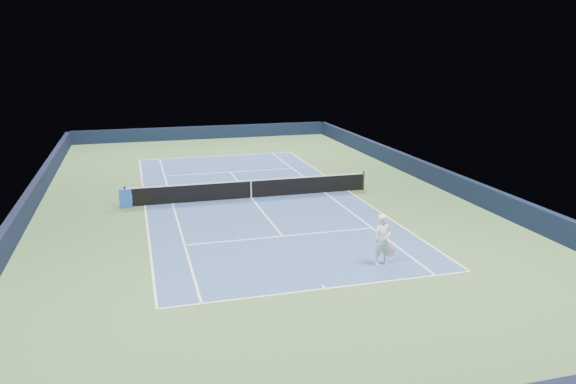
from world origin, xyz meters
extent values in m
plane|color=#3B5D33|center=(0.00, 0.00, 0.00)|extent=(40.00, 40.00, 0.00)
cube|color=black|center=(0.00, 19.82, 0.55)|extent=(22.00, 0.35, 1.10)
cube|color=black|center=(10.82, 0.00, 0.55)|extent=(0.35, 40.00, 1.10)
cube|color=black|center=(-10.82, 0.00, 0.55)|extent=(0.35, 40.00, 1.10)
cube|color=navy|center=(0.00, 0.00, 0.00)|extent=(10.97, 23.77, 0.01)
cube|color=white|center=(0.00, 11.88, 0.01)|extent=(10.97, 0.08, 0.00)
cube|color=white|center=(0.00, -11.88, 0.01)|extent=(10.97, 0.08, 0.00)
cube|color=white|center=(5.49, 0.00, 0.01)|extent=(0.08, 23.77, 0.00)
cube|color=white|center=(-5.49, 0.00, 0.01)|extent=(0.08, 23.77, 0.00)
cube|color=white|center=(4.12, 0.00, 0.01)|extent=(0.08, 23.77, 0.00)
cube|color=white|center=(-4.12, 0.00, 0.01)|extent=(0.08, 23.77, 0.00)
cube|color=white|center=(0.00, 6.40, 0.01)|extent=(8.23, 0.08, 0.00)
cube|color=white|center=(0.00, -6.40, 0.01)|extent=(8.23, 0.08, 0.00)
cube|color=white|center=(0.00, 0.00, 0.01)|extent=(0.08, 12.80, 0.00)
cube|color=white|center=(0.00, 11.73, 0.01)|extent=(0.08, 0.30, 0.00)
cube|color=white|center=(0.00, -11.73, 0.01)|extent=(0.08, 0.30, 0.00)
cylinder|color=black|center=(-6.40, 0.00, 0.54)|extent=(0.10, 0.10, 1.07)
cylinder|color=black|center=(6.40, 0.00, 0.54)|extent=(0.10, 0.10, 1.07)
cube|color=black|center=(0.00, 0.00, 0.46)|extent=(12.80, 0.03, 0.91)
cube|color=white|center=(0.00, 0.00, 0.94)|extent=(12.80, 0.04, 0.06)
cube|color=white|center=(0.00, 0.00, 0.46)|extent=(0.05, 0.04, 0.91)
cube|color=blue|center=(-6.40, 0.03, 0.47)|extent=(0.61, 0.56, 0.94)
cube|color=white|center=(-6.11, 0.03, 0.45)|extent=(0.05, 0.42, 0.42)
imported|color=silver|center=(2.71, -10.42, 0.96)|extent=(0.75, 0.54, 1.92)
cylinder|color=pink|center=(3.03, -10.47, 0.70)|extent=(0.03, 0.03, 0.32)
cylinder|color=black|center=(3.03, -10.47, 0.46)|extent=(0.32, 0.02, 0.32)
cylinder|color=#CB8398|center=(3.03, -10.47, 0.46)|extent=(0.34, 0.03, 0.34)
sphere|color=#A8C028|center=(2.81, -9.42, 1.85)|extent=(0.07, 0.07, 0.07)
camera|label=1|loc=(-5.83, -28.15, 7.90)|focal=35.00mm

